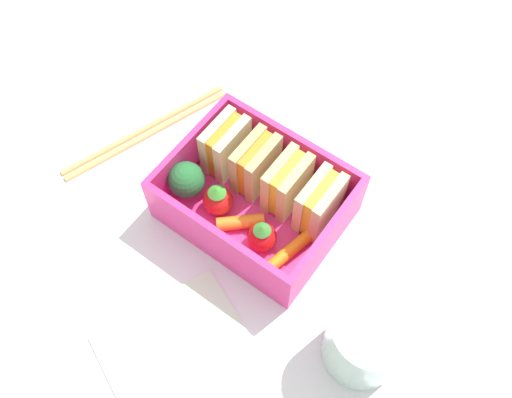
{
  "coord_description": "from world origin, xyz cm",
  "views": [
    {
      "loc": [
        14.83,
        -20.38,
        48.62
      ],
      "look_at": [
        0.0,
        0.0,
        2.7
      ],
      "focal_mm": 40.0,
      "sensor_mm": 36.0,
      "label": 1
    }
  ],
  "objects_px": {
    "sandwich_center": "(287,183)",
    "carrot_stick_left": "(289,252)",
    "sandwich_center_right": "(319,203)",
    "sandwich_center_left": "(256,164)",
    "carrot_stick_far_left": "(243,224)",
    "strawberry_far_left": "(262,236)",
    "broccoli_floret": "(186,180)",
    "sandwich_left": "(226,146)",
    "drinking_glass": "(366,340)",
    "strawberry_left": "(218,200)",
    "folded_napkin": "(183,362)",
    "chopstick_pair": "(146,130)"
  },
  "relations": [
    {
      "from": "sandwich_center",
      "to": "carrot_stick_left",
      "type": "bearing_deg",
      "value": -52.87
    },
    {
      "from": "sandwich_center_right",
      "to": "sandwich_center_left",
      "type": "bearing_deg",
      "value": 180.0
    },
    {
      "from": "carrot_stick_far_left",
      "to": "carrot_stick_left",
      "type": "height_order",
      "value": "carrot_stick_far_left"
    },
    {
      "from": "sandwich_center",
      "to": "strawberry_far_left",
      "type": "bearing_deg",
      "value": -80.11
    },
    {
      "from": "broccoli_floret",
      "to": "carrot_stick_far_left",
      "type": "bearing_deg",
      "value": 1.68
    },
    {
      "from": "sandwich_left",
      "to": "broccoli_floret",
      "type": "bearing_deg",
      "value": -98.33
    },
    {
      "from": "carrot_stick_left",
      "to": "drinking_glass",
      "type": "distance_m",
      "value": 0.1
    },
    {
      "from": "strawberry_left",
      "to": "folded_napkin",
      "type": "xyz_separation_m",
      "value": [
        0.06,
        -0.13,
        -0.03
      ]
    },
    {
      "from": "chopstick_pair",
      "to": "sandwich_center_left",
      "type": "bearing_deg",
      "value": 6.38
    },
    {
      "from": "carrot_stick_far_left",
      "to": "drinking_glass",
      "type": "distance_m",
      "value": 0.15
    },
    {
      "from": "strawberry_left",
      "to": "folded_napkin",
      "type": "height_order",
      "value": "strawberry_left"
    },
    {
      "from": "sandwich_left",
      "to": "broccoli_floret",
      "type": "distance_m",
      "value": 0.05
    },
    {
      "from": "sandwich_center",
      "to": "broccoli_floret",
      "type": "bearing_deg",
      "value": -147.17
    },
    {
      "from": "sandwich_center_right",
      "to": "broccoli_floret",
      "type": "height_order",
      "value": "sandwich_center_right"
    },
    {
      "from": "sandwich_center",
      "to": "strawberry_far_left",
      "type": "height_order",
      "value": "sandwich_center"
    },
    {
      "from": "sandwich_center_left",
      "to": "carrot_stick_left",
      "type": "relative_size",
      "value": 1.11
    },
    {
      "from": "sandwich_center",
      "to": "drinking_glass",
      "type": "xyz_separation_m",
      "value": [
        0.13,
        -0.08,
        -0.0
      ]
    },
    {
      "from": "sandwich_center",
      "to": "strawberry_left",
      "type": "height_order",
      "value": "sandwich_center"
    },
    {
      "from": "sandwich_center",
      "to": "carrot_stick_left",
      "type": "xyz_separation_m",
      "value": [
        0.03,
        -0.05,
        -0.02
      ]
    },
    {
      "from": "sandwich_left",
      "to": "sandwich_center_left",
      "type": "bearing_deg",
      "value": 0.0
    },
    {
      "from": "strawberry_left",
      "to": "folded_napkin",
      "type": "relative_size",
      "value": 0.28
    },
    {
      "from": "sandwich_left",
      "to": "chopstick_pair",
      "type": "distance_m",
      "value": 0.1
    },
    {
      "from": "folded_napkin",
      "to": "broccoli_floret",
      "type": "bearing_deg",
      "value": 126.9
    },
    {
      "from": "sandwich_left",
      "to": "sandwich_center",
      "type": "xyz_separation_m",
      "value": [
        0.07,
        0.0,
        0.0
      ]
    },
    {
      "from": "strawberry_left",
      "to": "carrot_stick_left",
      "type": "bearing_deg",
      "value": -0.59
    },
    {
      "from": "broccoli_floret",
      "to": "strawberry_far_left",
      "type": "relative_size",
      "value": 1.31
    },
    {
      "from": "sandwich_center_right",
      "to": "carrot_stick_far_left",
      "type": "xyz_separation_m",
      "value": [
        -0.05,
        -0.05,
        -0.02
      ]
    },
    {
      "from": "carrot_stick_far_left",
      "to": "folded_napkin",
      "type": "xyz_separation_m",
      "value": [
        0.03,
        -0.13,
        -0.02
      ]
    },
    {
      "from": "sandwich_center_right",
      "to": "broccoli_floret",
      "type": "xyz_separation_m",
      "value": [
        -0.11,
        -0.05,
        -0.0
      ]
    },
    {
      "from": "sandwich_center_left",
      "to": "drinking_glass",
      "type": "bearing_deg",
      "value": -25.67
    },
    {
      "from": "sandwich_center_left",
      "to": "chopstick_pair",
      "type": "height_order",
      "value": "sandwich_center_left"
    },
    {
      "from": "broccoli_floret",
      "to": "folded_napkin",
      "type": "bearing_deg",
      "value": -53.1
    },
    {
      "from": "broccoli_floret",
      "to": "sandwich_center_left",
      "type": "bearing_deg",
      "value": 49.7
    },
    {
      "from": "sandwich_center",
      "to": "strawberry_left",
      "type": "xyz_separation_m",
      "value": [
        -0.05,
        -0.05,
        -0.01
      ]
    },
    {
      "from": "sandwich_center",
      "to": "carrot_stick_far_left",
      "type": "bearing_deg",
      "value": -106.22
    },
    {
      "from": "sandwich_left",
      "to": "carrot_stick_left",
      "type": "distance_m",
      "value": 0.12
    },
    {
      "from": "strawberry_left",
      "to": "chopstick_pair",
      "type": "xyz_separation_m",
      "value": [
        -0.12,
        0.03,
        -0.02
      ]
    },
    {
      "from": "strawberry_left",
      "to": "folded_napkin",
      "type": "distance_m",
      "value": 0.15
    },
    {
      "from": "sandwich_left",
      "to": "drinking_glass",
      "type": "relative_size",
      "value": 0.77
    },
    {
      "from": "strawberry_far_left",
      "to": "sandwich_left",
      "type": "bearing_deg",
      "value": 147.13
    },
    {
      "from": "strawberry_left",
      "to": "carrot_stick_far_left",
      "type": "distance_m",
      "value": 0.03
    },
    {
      "from": "drinking_glass",
      "to": "chopstick_pair",
      "type": "bearing_deg",
      "value": 167.54
    },
    {
      "from": "sandwich_center",
      "to": "sandwich_center_right",
      "type": "height_order",
      "value": "same"
    },
    {
      "from": "sandwich_center_right",
      "to": "carrot_stick_far_left",
      "type": "height_order",
      "value": "sandwich_center_right"
    },
    {
      "from": "sandwich_center",
      "to": "strawberry_left",
      "type": "relative_size",
      "value": 1.64
    },
    {
      "from": "sandwich_left",
      "to": "sandwich_center_right",
      "type": "distance_m",
      "value": 0.11
    },
    {
      "from": "drinking_glass",
      "to": "sandwich_left",
      "type": "bearing_deg",
      "value": 158.35
    },
    {
      "from": "sandwich_center_right",
      "to": "drinking_glass",
      "type": "relative_size",
      "value": 0.77
    },
    {
      "from": "broccoli_floret",
      "to": "folded_napkin",
      "type": "relative_size",
      "value": 0.35
    },
    {
      "from": "sandwich_left",
      "to": "carrot_stick_far_left",
      "type": "bearing_deg",
      "value": -40.6
    }
  ]
}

